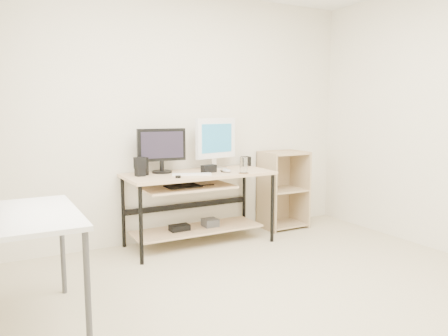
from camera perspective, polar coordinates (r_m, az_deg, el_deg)
room at (r=2.92m, az=7.87°, el=6.20°), size 4.01×4.01×2.62m
desk at (r=4.46m, az=-3.60°, el=-3.31°), size 1.50×0.65×0.75m
side_table at (r=3.00m, az=-24.28°, el=-6.88°), size 0.60×1.00×0.75m
shelf_unit at (r=5.20m, az=7.49°, el=-2.73°), size 0.50×0.40×0.90m
black_monitor at (r=4.42m, az=-8.15°, el=2.66°), size 0.49×0.20×0.45m
white_imac at (r=4.68m, az=-1.07°, el=3.73°), size 0.51×0.16×0.54m
keyboard at (r=4.28m, az=-4.23°, el=-0.82°), size 0.39×0.24×0.01m
mouse at (r=4.42m, az=0.36°, el=-0.36°), size 0.09×0.12×0.04m
center_speaker at (r=4.42m, az=-2.00°, el=-0.10°), size 0.16×0.09×0.08m
speaker_left at (r=4.25m, az=-10.93°, el=0.22°), size 0.10×0.10×0.18m
speaker_right at (r=4.95m, az=2.87°, el=0.90°), size 0.09×0.09×0.11m
audio_controller at (r=4.29m, az=-10.50°, el=0.20°), size 0.10×0.08×0.18m
volume_puck at (r=4.10m, az=-6.02°, el=-1.15°), size 0.06×0.06×0.02m
smartphone at (r=4.50m, az=-0.11°, el=-0.41°), size 0.09×0.11×0.01m
coaster at (r=4.37m, az=2.57°, el=-0.67°), size 0.12×0.12×0.01m
drinking_glass at (r=4.36m, az=2.58°, el=0.39°), size 0.10×0.10×0.16m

